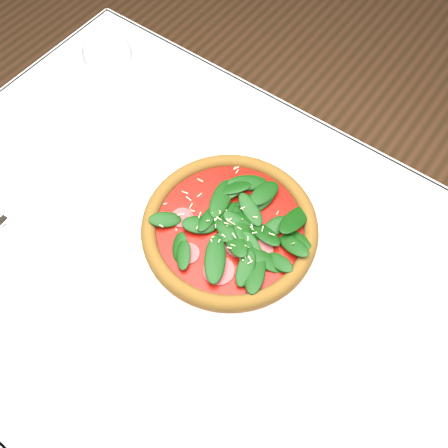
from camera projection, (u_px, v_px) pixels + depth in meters
The scene contains 5 objects.
ground at pixel (212, 370), 1.51m from camera, with size 6.00×6.00×0.00m, color brown.
dining_table at pixel (205, 288), 0.95m from camera, with size 1.21×0.81×0.75m.
plate at pixel (230, 232), 0.88m from camera, with size 0.36×0.36×0.02m.
pizza at pixel (230, 226), 0.87m from camera, with size 0.32×0.32×0.04m.
wine_glass at pixel (109, 60), 0.89m from camera, with size 0.09×0.09×0.22m.
Camera 1 is at (0.25, -0.27, 1.53)m, focal length 40.00 mm.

